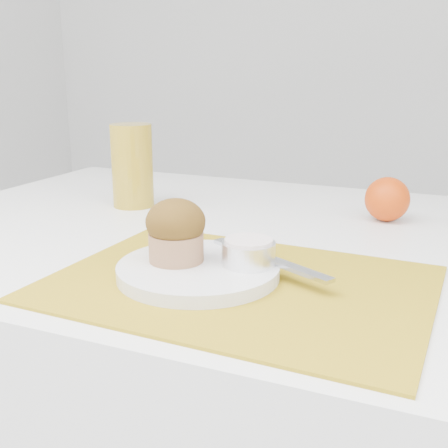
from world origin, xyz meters
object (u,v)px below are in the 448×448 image
at_px(orange, 387,199).
at_px(juice_glass, 132,166).
at_px(table, 251,438).
at_px(muffin, 176,231).
at_px(plate, 198,270).

height_order(orange, juice_glass, juice_glass).
height_order(table, muffin, muffin).
bearing_deg(juice_glass, plate, -46.75).
bearing_deg(plate, muffin, 178.08).
relative_size(plate, juice_glass, 1.31).
bearing_deg(plate, orange, 64.85).
distance_m(table, plate, 0.44).
xyz_separation_m(orange, juice_glass, (-0.45, -0.08, 0.04)).
xyz_separation_m(juice_glass, muffin, (0.24, -0.29, -0.02)).
xyz_separation_m(table, juice_glass, (-0.27, 0.08, 0.45)).
bearing_deg(juice_glass, orange, 9.88).
height_order(table, orange, orange).
bearing_deg(orange, table, -138.64).
relative_size(table, plate, 6.02).
relative_size(orange, muffin, 0.95).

